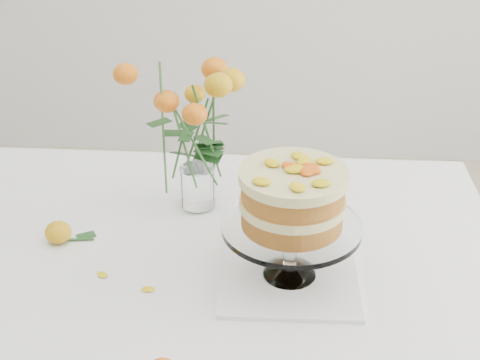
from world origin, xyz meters
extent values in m
cube|color=tan|center=(0.00, 0.00, 0.73)|extent=(1.40, 0.90, 0.04)
cylinder|color=tan|center=(0.62, 0.37, 0.35)|extent=(0.06, 0.06, 0.71)
cube|color=white|center=(0.00, 0.00, 0.75)|extent=(1.42, 0.92, 0.01)
cube|color=white|center=(0.00, 0.46, 0.65)|extent=(1.42, 0.01, 0.20)
cube|color=white|center=(0.25, -0.08, 0.76)|extent=(0.28, 0.28, 0.01)
cylinder|color=white|center=(0.25, -0.08, 0.83)|extent=(0.03, 0.03, 0.09)
cylinder|color=white|center=(0.25, -0.08, 0.88)|extent=(0.27, 0.27, 0.01)
cylinder|color=#9D5623|center=(0.25, -0.08, 0.90)|extent=(0.21, 0.21, 0.04)
cylinder|color=beige|center=(0.25, -0.08, 0.93)|extent=(0.22, 0.22, 0.02)
cylinder|color=#9D5623|center=(0.25, -0.08, 0.96)|extent=(0.21, 0.21, 0.04)
cylinder|color=beige|center=(0.25, -0.08, 0.99)|extent=(0.22, 0.22, 0.02)
cylinder|color=white|center=(0.04, 0.18, 0.76)|extent=(0.07, 0.07, 0.01)
cylinder|color=white|center=(0.04, 0.18, 0.81)|extent=(0.08, 0.08, 0.09)
ellipsoid|color=gold|center=(-0.24, 0.01, 0.78)|extent=(0.06, 0.06, 0.05)
cylinder|color=#2D5D25|center=(-0.20, 0.02, 0.76)|extent=(0.07, 0.01, 0.01)
ellipsoid|color=yellow|center=(-0.12, -0.10, 0.76)|extent=(0.03, 0.02, 0.00)
ellipsoid|color=yellow|center=(-0.02, -0.14, 0.76)|extent=(0.03, 0.02, 0.00)
camera|label=1|loc=(0.23, -1.16, 1.56)|focal=50.00mm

